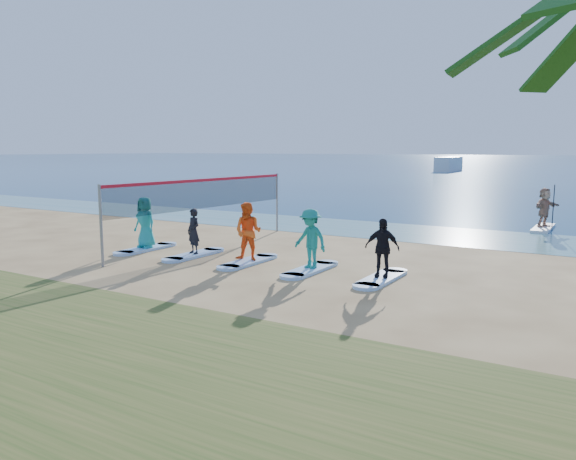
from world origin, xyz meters
The scene contains 16 objects.
ground centered at (0.00, 0.00, 0.00)m, with size 600.00×600.00×0.00m, color tan.
shallow_water centered at (0.00, 10.50, 0.01)m, with size 600.00×600.00×0.00m, color teal.
volleyball_net centered at (-5.14, 3.41, 1.90)m, with size 0.67×9.07×2.50m.
paddleboard centered at (4.96, 14.50, 0.06)m, with size 0.70×3.00×0.12m, color silver.
paddleboarder centered at (4.96, 14.50, 0.98)m, with size 1.60×0.51×1.73m, color tan.
boat_offshore_a centered at (-16.47, 76.93, 0.00)m, with size 2.43×8.34×2.20m, color silver.
surfboard_0 centered at (-6.40, 1.66, 0.04)m, with size 0.70×2.20×0.09m, color #A4D1FF.
student_0 centered at (-6.40, 1.66, 0.99)m, with size 0.88×0.57×1.79m, color teal.
surfboard_1 centered at (-4.18, 1.66, 0.04)m, with size 0.70×2.20×0.09m, color #A4D1FF.
student_1 centered at (-4.18, 1.66, 0.84)m, with size 0.55×0.36×1.51m, color black.
surfboard_2 centered at (-1.97, 1.66, 0.04)m, with size 0.70×2.20×0.09m, color #A4D1FF.
student_2 centered at (-1.97, 1.66, 1.00)m, with size 0.88×0.69×1.82m, color #F55B19.
surfboard_3 centered at (0.25, 1.66, 0.04)m, with size 0.70×2.20×0.09m, color #A4D1FF.
student_3 centered at (0.25, 1.66, 0.96)m, with size 1.13×0.65×1.74m, color #1B8575.
surfboard_4 centered at (2.47, 1.66, 0.04)m, with size 0.70×2.20×0.09m, color #A4D1FF.
student_4 centered at (2.47, 1.66, 0.90)m, with size 0.95×0.39×1.61m, color black.
Camera 1 is at (8.04, -12.44, 3.56)m, focal length 35.00 mm.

